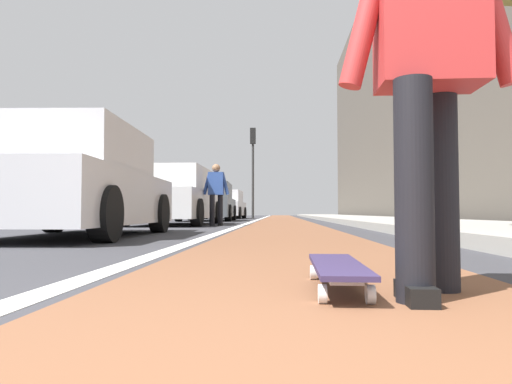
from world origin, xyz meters
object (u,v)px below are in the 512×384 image
skateboard (337,268)px  traffic_light (253,156)px  parked_car_near (73,185)px  pedestrian_distant (216,190)px  parked_car_end (226,205)px  parked_car_far (208,203)px  parked_car_mid (174,198)px  skater_person (428,58)px

skateboard → traffic_light: bearing=4.2°
parked_car_near → pedestrian_distant: bearing=-13.6°
skateboard → parked_car_end: parked_car_end is taller
parked_car_near → parked_car_end: size_ratio=0.96×
skateboard → parked_car_far: (16.02, 3.04, 0.61)m
skateboard → parked_car_mid: parked_car_mid is taller
parked_car_far → parked_car_end: (6.37, 0.05, -0.00)m
skateboard → parked_car_far: parked_car_far is taller
parked_car_far → parked_car_end: same height
parked_car_end → pedestrian_distant: bearing=-174.4°
skater_person → pedestrian_distant: bearing=12.8°
parked_car_mid → pedestrian_distant: (-0.73, -1.20, 0.15)m
parked_car_near → parked_car_end: bearing=0.1°
skateboard → skater_person: bearing=-113.3°
skater_person → traffic_light: traffic_light is taller
skater_person → parked_car_end: skater_person is taller
parked_car_far → traffic_light: bearing=-14.5°
skater_person → pedestrian_distant: skater_person is taller
traffic_light → parked_car_far: bearing=165.5°
parked_car_mid → parked_car_end: parked_car_mid is taller
parked_car_end → traffic_light: 3.00m
parked_car_near → traffic_light: size_ratio=0.91×
parked_car_mid → pedestrian_distant: size_ratio=3.01×
parked_car_far → parked_car_mid: bearing=-179.6°
skateboard → traffic_light: size_ratio=0.18×
skateboard → parked_car_end: (22.39, 3.08, 0.60)m
pedestrian_distant → skateboard: bearing=-169.1°
parked_car_near → parked_car_mid: size_ratio=0.92×
pedestrian_distant → parked_car_end: bearing=5.6°
parked_car_end → traffic_light: bearing=-118.8°
skateboard → parked_car_near: parked_car_near is taller
traffic_light → pedestrian_distant: (-12.27, 0.20, -2.31)m
parked_car_end → pedestrian_distant: 13.15m
skateboard → pedestrian_distant: 9.51m
parked_car_far → traffic_light: (5.55, -1.44, 2.48)m
parked_car_mid → parked_car_far: 5.98m
parked_car_mid → traffic_light: bearing=-6.9°
pedestrian_distant → parked_car_mid: bearing=58.7°
parked_car_far → traffic_light: size_ratio=0.98×
parked_car_far → traffic_light: 6.25m
pedestrian_distant → parked_car_near: bearing=166.4°
parked_car_far → parked_car_end: bearing=0.4°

